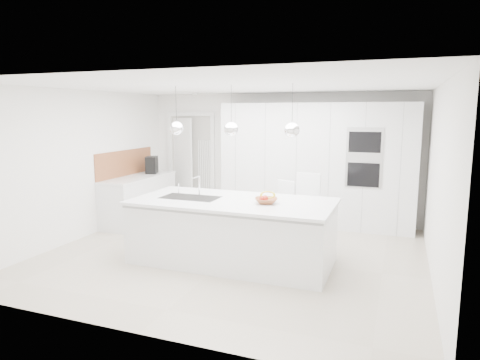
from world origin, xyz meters
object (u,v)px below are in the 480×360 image
at_px(fruit_bowl, 266,201).
at_px(bar_stool_right, 306,213).
at_px(island_base, 232,233).
at_px(espresso_machine, 152,165).
at_px(bar_stool_left, 284,215).

xyz_separation_m(fruit_bowl, bar_stool_right, (0.37, 0.89, -0.34)).
relative_size(island_base, bar_stool_right, 2.36).
bearing_deg(espresso_machine, bar_stool_right, -38.34).
xyz_separation_m(island_base, espresso_machine, (-2.53, 1.96, 0.64)).
bearing_deg(bar_stool_left, bar_stool_right, 8.36).
height_order(island_base, espresso_machine, espresso_machine).
distance_m(espresso_machine, bar_stool_left, 3.24).
height_order(island_base, bar_stool_right, bar_stool_right).
xyz_separation_m(espresso_machine, bar_stool_right, (3.40, -1.07, -0.48)).
distance_m(island_base, fruit_bowl, 0.72).
bearing_deg(espresso_machine, fruit_bowl, -53.71).
bearing_deg(fruit_bowl, espresso_machine, 147.22).
bearing_deg(island_base, bar_stool_left, 62.66).
relative_size(island_base, fruit_bowl, 9.03).
distance_m(island_base, bar_stool_right, 1.26).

